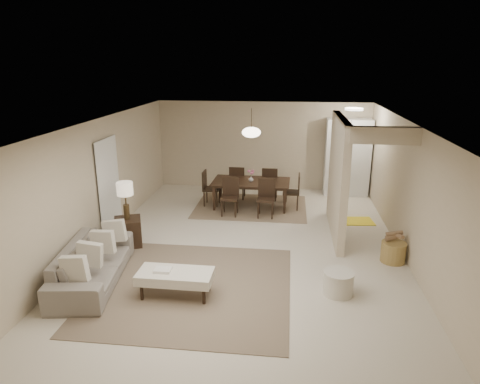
# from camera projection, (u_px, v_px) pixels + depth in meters

# --- Properties ---
(floor) EXTENTS (9.00, 9.00, 0.00)m
(floor) POSITION_uv_depth(u_px,v_px,m) (246.00, 252.00, 8.35)
(floor) COLOR beige
(floor) RESTS_ON ground
(ceiling) EXTENTS (9.00, 9.00, 0.00)m
(ceiling) POSITION_uv_depth(u_px,v_px,m) (247.00, 124.00, 7.61)
(ceiling) COLOR white
(ceiling) RESTS_ON back_wall
(back_wall) EXTENTS (6.00, 0.00, 6.00)m
(back_wall) POSITION_uv_depth(u_px,v_px,m) (263.00, 146.00, 12.25)
(back_wall) COLOR #BEAE90
(back_wall) RESTS_ON floor
(left_wall) EXTENTS (0.00, 9.00, 9.00)m
(left_wall) POSITION_uv_depth(u_px,v_px,m) (93.00, 186.00, 8.32)
(left_wall) COLOR #BEAE90
(left_wall) RESTS_ON floor
(right_wall) EXTENTS (0.00, 9.00, 9.00)m
(right_wall) POSITION_uv_depth(u_px,v_px,m) (413.00, 197.00, 7.65)
(right_wall) COLOR #BEAE90
(right_wall) RESTS_ON floor
(partition) EXTENTS (0.15, 2.50, 2.50)m
(partition) POSITION_uv_depth(u_px,v_px,m) (338.00, 177.00, 8.97)
(partition) COLOR #BEAE90
(partition) RESTS_ON floor
(doorway) EXTENTS (0.04, 0.90, 2.04)m
(doorway) POSITION_uv_depth(u_px,v_px,m) (109.00, 189.00, 8.95)
(doorway) COLOR black
(doorway) RESTS_ON floor
(pantry_cabinet) EXTENTS (1.20, 0.55, 2.10)m
(pantry_cabinet) POSITION_uv_depth(u_px,v_px,m) (347.00, 157.00, 11.72)
(pantry_cabinet) COLOR silver
(pantry_cabinet) RESTS_ON floor
(flush_light) EXTENTS (0.44, 0.44, 0.05)m
(flush_light) POSITION_uv_depth(u_px,v_px,m) (354.00, 109.00, 10.41)
(flush_light) COLOR white
(flush_light) RESTS_ON ceiling
(living_rug) EXTENTS (3.20, 3.20, 0.01)m
(living_rug) POSITION_uv_depth(u_px,v_px,m) (193.00, 287.00, 7.08)
(living_rug) COLOR brown
(living_rug) RESTS_ON floor
(sofa) EXTENTS (2.34, 1.18, 0.65)m
(sofa) POSITION_uv_depth(u_px,v_px,m) (93.00, 264.00, 7.17)
(sofa) COLOR gray
(sofa) RESTS_ON floor
(ottoman_bench) EXTENTS (1.19, 0.55, 0.42)m
(ottoman_bench) POSITION_uv_depth(u_px,v_px,m) (175.00, 277.00, 6.72)
(ottoman_bench) COLOR beige
(ottoman_bench) RESTS_ON living_rug
(side_table) EXTENTS (0.67, 0.67, 0.57)m
(side_table) POSITION_uv_depth(u_px,v_px,m) (128.00, 232.00, 8.61)
(side_table) COLOR black
(side_table) RESTS_ON floor
(table_lamp) EXTENTS (0.32, 0.32, 0.76)m
(table_lamp) POSITION_uv_depth(u_px,v_px,m) (125.00, 192.00, 8.36)
(table_lamp) COLOR #43331C
(table_lamp) RESTS_ON side_table
(round_pouf) EXTENTS (0.49, 0.49, 0.38)m
(round_pouf) POSITION_uv_depth(u_px,v_px,m) (338.00, 283.00, 6.82)
(round_pouf) COLOR beige
(round_pouf) RESTS_ON floor
(wicker_basket) EXTENTS (0.52, 0.52, 0.38)m
(wicker_basket) POSITION_uv_depth(u_px,v_px,m) (393.00, 252.00, 7.92)
(wicker_basket) COLOR olive
(wicker_basket) RESTS_ON floor
(dining_rug) EXTENTS (2.80, 2.10, 0.01)m
(dining_rug) POSITION_uv_depth(u_px,v_px,m) (251.00, 207.00, 10.95)
(dining_rug) COLOR brown
(dining_rug) RESTS_ON floor
(dining_table) EXTENTS (1.96, 1.12, 0.68)m
(dining_table) POSITION_uv_depth(u_px,v_px,m) (251.00, 194.00, 10.85)
(dining_table) COLOR black
(dining_table) RESTS_ON dining_rug
(dining_chairs) EXTENTS (2.45, 1.79, 0.91)m
(dining_chairs) POSITION_uv_depth(u_px,v_px,m) (251.00, 190.00, 10.82)
(dining_chairs) COLOR black
(dining_chairs) RESTS_ON dining_rug
(vase) EXTENTS (0.15, 0.15, 0.13)m
(vase) POSITION_uv_depth(u_px,v_px,m) (251.00, 179.00, 10.73)
(vase) COLOR silver
(vase) RESTS_ON dining_table
(yellow_mat) EXTENTS (0.99, 0.68, 0.01)m
(yellow_mat) POSITION_uv_depth(u_px,v_px,m) (353.00, 221.00, 9.97)
(yellow_mat) COLOR yellow
(yellow_mat) RESTS_ON floor
(pendant_light) EXTENTS (0.46, 0.46, 0.71)m
(pendant_light) POSITION_uv_depth(u_px,v_px,m) (251.00, 132.00, 10.39)
(pendant_light) COLOR #43331C
(pendant_light) RESTS_ON ceiling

